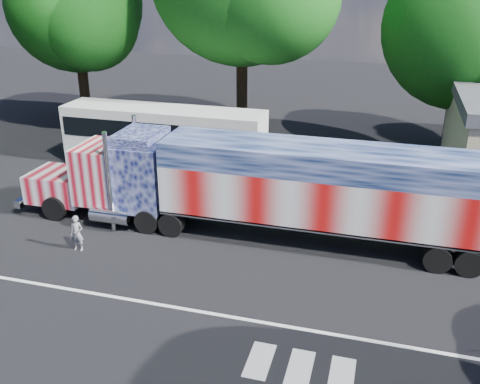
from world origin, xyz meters
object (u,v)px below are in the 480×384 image
(semi_truck, at_px, (265,185))
(woman, at_px, (77,233))
(coach_bus, at_px, (164,136))
(tree_ne_a, at_px, (468,29))
(tree_nw_a, at_px, (76,5))

(semi_truck, height_order, woman, semi_truck)
(coach_bus, bearing_deg, woman, -86.88)
(semi_truck, xyz_separation_m, tree_ne_a, (8.47, 13.61, 5.13))
(coach_bus, bearing_deg, tree_ne_a, 22.52)
(woman, bearing_deg, tree_nw_a, 114.82)
(woman, height_order, tree_nw_a, tree_nw_a)
(coach_bus, height_order, tree_ne_a, tree_ne_a)
(coach_bus, relative_size, woman, 7.69)
(coach_bus, distance_m, woman, 10.38)
(semi_truck, xyz_separation_m, woman, (-7.00, -3.35, -1.55))
(semi_truck, relative_size, woman, 13.88)
(coach_bus, distance_m, tree_nw_a, 12.16)
(woman, height_order, tree_ne_a, tree_ne_a)
(semi_truck, height_order, coach_bus, semi_truck)
(coach_bus, height_order, tree_nw_a, tree_nw_a)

